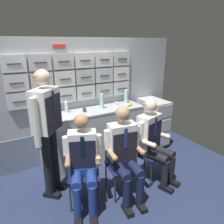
{
  "coord_description": "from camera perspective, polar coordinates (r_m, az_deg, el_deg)",
  "views": [
    {
      "loc": [
        -1.25,
        -2.1,
        2.08
      ],
      "look_at": [
        0.23,
        0.42,
        1.11
      ],
      "focal_mm": 34.08,
      "sensor_mm": 36.0,
      "label": 1
    }
  ],
  "objects": [
    {
      "name": "ground",
      "position": [
        3.22,
        0.26,
        -22.26
      ],
      "size": [
        4.8,
        4.8,
        0.04
      ],
      "primitive_type": "cube",
      "color": "#242D4A"
    },
    {
      "name": "galley_bulkhead",
      "position": [
        3.82,
        -10.22,
        3.25
      ],
      "size": [
        4.2,
        0.14,
        2.15
      ],
      "color": "#A5A9AF",
      "rests_on": "ground"
    },
    {
      "name": "galley_counter",
      "position": [
        3.87,
        -4.89,
        -6.17
      ],
      "size": [
        1.86,
        0.53,
        0.95
      ],
      "color": "#B9C0BF",
      "rests_on": "ground"
    },
    {
      "name": "service_trolley",
      "position": [
        4.47,
        10.92,
        -2.44
      ],
      "size": [
        0.4,
        0.65,
        0.97
      ],
      "color": "black",
      "rests_on": "ground"
    },
    {
      "name": "folding_chair_left",
      "position": [
        2.97,
        -7.68,
        -13.66
      ],
      "size": [
        0.52,
        0.52,
        0.83
      ],
      "color": "#2D2D33",
      "rests_on": "ground"
    },
    {
      "name": "crew_member_left",
      "position": [
        2.75,
        -7.77,
        -12.43
      ],
      "size": [
        0.55,
        0.67,
        1.24
      ],
      "color": "black",
      "rests_on": "ground"
    },
    {
      "name": "folding_chair_center",
      "position": [
        3.1,
        2.07,
        -12.01
      ],
      "size": [
        0.46,
        0.46,
        0.83
      ],
      "color": "#2D2D33",
      "rests_on": "ground"
    },
    {
      "name": "crew_member_center",
      "position": [
        2.88,
        3.37,
        -10.05
      ],
      "size": [
        0.52,
        0.67,
        1.29
      ],
      "color": "black",
      "rests_on": "ground"
    },
    {
      "name": "folding_chair_right",
      "position": [
        3.43,
        8.47,
        -9.04
      ],
      "size": [
        0.5,
        0.5,
        0.83
      ],
      "color": "#2D2D33",
      "rests_on": "ground"
    },
    {
      "name": "crew_member_right",
      "position": [
        3.27,
        10.91,
        -6.69
      ],
      "size": [
        0.54,
        0.7,
        1.29
      ],
      "color": "black",
      "rests_on": "ground"
    },
    {
      "name": "crew_member_standing",
      "position": [
        2.89,
        -17.01,
        -2.91
      ],
      "size": [
        0.44,
        0.44,
        1.76
      ],
      "color": "black",
      "rests_on": "ground"
    },
    {
      "name": "sparkling_bottle_green",
      "position": [
        3.75,
        -2.75,
        3.09
      ],
      "size": [
        0.06,
        0.06,
        0.3
      ],
      "color": "silver",
      "rests_on": "galley_counter"
    },
    {
      "name": "water_bottle_blue_cap",
      "position": [
        3.62,
        -12.15,
        1.5
      ],
      "size": [
        0.06,
        0.06,
        0.22
      ],
      "color": "silver",
      "rests_on": "galley_counter"
    },
    {
      "name": "water_bottle_tall",
      "position": [
        4.12,
        3.8,
        4.39
      ],
      "size": [
        0.08,
        0.08,
        0.29
      ],
      "color": "#ACD4D9",
      "rests_on": "galley_counter"
    },
    {
      "name": "coffee_cup_spare",
      "position": [
        3.97,
        1.17,
        2.29
      ],
      "size": [
        0.07,
        0.07,
        0.06
      ],
      "color": "white",
      "rests_on": "galley_counter"
    },
    {
      "name": "coffee_cup_white",
      "position": [
        3.62,
        -7.4,
        0.65
      ],
      "size": [
        0.06,
        0.06,
        0.07
      ],
      "color": "navy",
      "rests_on": "galley_counter"
    },
    {
      "name": "snack_banana",
      "position": [
        3.92,
        4.67,
        1.86
      ],
      "size": [
        0.17,
        0.1,
        0.04
      ],
      "color": "yellow",
      "rests_on": "galley_counter"
    }
  ]
}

